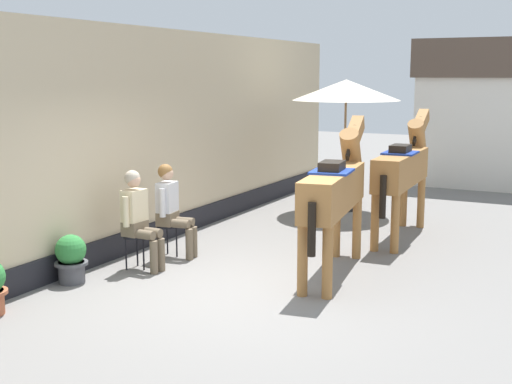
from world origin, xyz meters
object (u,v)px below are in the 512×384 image
(cafe_parasol, at_px, (346,91))
(seated_visitor_near, at_px, (138,215))
(flower_planter_far, at_px, (71,258))
(saddled_horse_far, at_px, (403,168))
(saddled_horse_near, at_px, (335,189))
(seated_visitor_far, at_px, (171,205))

(cafe_parasol, bearing_deg, seated_visitor_near, -101.85)
(flower_planter_far, relative_size, cafe_parasol, 0.25)
(saddled_horse_far, relative_size, cafe_parasol, 1.16)
(flower_planter_far, bearing_deg, saddled_horse_near, 34.45)
(seated_visitor_far, xyz_separation_m, saddled_horse_near, (2.44, 0.31, 0.38))
(seated_visitor_near, distance_m, seated_visitor_far, 0.77)
(seated_visitor_far, height_order, cafe_parasol, cafe_parasol)
(flower_planter_far, bearing_deg, cafe_parasol, 76.19)
(seated_visitor_far, bearing_deg, flower_planter_far, -104.81)
(seated_visitor_far, distance_m, saddled_horse_near, 2.49)
(seated_visitor_near, relative_size, saddled_horse_far, 0.46)
(seated_visitor_far, distance_m, flower_planter_far, 1.78)
(saddled_horse_far, height_order, cafe_parasol, cafe_parasol)
(seated_visitor_far, height_order, flower_planter_far, seated_visitor_far)
(seated_visitor_near, relative_size, flower_planter_far, 2.17)
(saddled_horse_far, bearing_deg, seated_visitor_far, -133.91)
(seated_visitor_far, bearing_deg, saddled_horse_near, 7.16)
(saddled_horse_far, bearing_deg, flower_planter_far, -125.04)
(saddled_horse_far, height_order, flower_planter_far, saddled_horse_far)
(seated_visitor_far, distance_m, cafe_parasol, 4.88)
(saddled_horse_far, distance_m, flower_planter_far, 5.52)
(cafe_parasol, bearing_deg, saddled_horse_far, -46.24)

